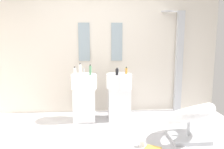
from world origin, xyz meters
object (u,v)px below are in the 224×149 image
object	(u,v)px
soap_bottle_white	(75,71)
soap_bottle_amber	(126,71)
coffee_mug	(142,143)
pedestal_sink_left	(84,96)
pedestal_sink_right	(119,95)
magazine_ochre	(153,149)
lounge_chair	(189,117)
soap_bottle_clear	(80,69)
soap_bottle_green	(90,70)
shower_column	(178,59)
soap_bottle_black	(117,72)

from	to	relation	value
soap_bottle_white	soap_bottle_amber	size ratio (longest dim) A/B	1.17
coffee_mug	soap_bottle_white	xyz separation A→B (m)	(-1.01, 1.14, 0.87)
pedestal_sink_left	pedestal_sink_right	distance (m)	0.65
magazine_ochre	lounge_chair	bearing A→B (deg)	56.95
pedestal_sink_right	soap_bottle_clear	size ratio (longest dim) A/B	4.98
soap_bottle_amber	soap_bottle_green	world-z (taller)	soap_bottle_green
shower_column	magazine_ochre	world-z (taller)	shower_column
lounge_chair	soap_bottle_white	distance (m)	2.08
pedestal_sink_right	soap_bottle_black	world-z (taller)	soap_bottle_black
soap_bottle_amber	soap_bottle_green	xyz separation A→B (m)	(-0.66, -0.10, 0.03)
pedestal_sink_right	soap_bottle_white	world-z (taller)	soap_bottle_white
magazine_ochre	coffee_mug	world-z (taller)	coffee_mug
shower_column	soap_bottle_amber	distance (m)	1.21
soap_bottle_black	lounge_chair	bearing A→B (deg)	-40.14
pedestal_sink_left	coffee_mug	size ratio (longest dim) A/B	9.38
lounge_chair	soap_bottle_black	xyz separation A→B (m)	(-1.01, 0.85, 0.57)
soap_bottle_amber	coffee_mug	bearing A→B (deg)	-86.74
soap_bottle_amber	soap_bottle_green	size ratio (longest dim) A/B	0.67
soap_bottle_black	pedestal_sink_left	bearing A→B (deg)	169.39
soap_bottle_clear	soap_bottle_green	distance (m)	0.29
lounge_chair	soap_bottle_green	world-z (taller)	soap_bottle_green
pedestal_sink_left	pedestal_sink_right	bearing A→B (deg)	0.00
pedestal_sink_left	soap_bottle_white	distance (m)	0.50
shower_column	soap_bottle_white	world-z (taller)	shower_column
coffee_mug	soap_bottle_green	distance (m)	1.58
shower_column	soap_bottle_green	size ratio (longest dim) A/B	10.62
soap_bottle_green	magazine_ochre	bearing A→B (deg)	-54.04
pedestal_sink_right	magazine_ochre	bearing A→B (deg)	-75.26
magazine_ochre	pedestal_sink_left	bearing A→B (deg)	157.49
soap_bottle_green	lounge_chair	bearing A→B (deg)	-30.45
soap_bottle_green	soap_bottle_black	bearing A→B (deg)	-2.68
soap_bottle_amber	soap_bottle_black	bearing A→B (deg)	-146.16
shower_column	lounge_chair	xyz separation A→B (m)	(-0.31, -1.38, -0.73)
soap_bottle_amber	pedestal_sink_right	bearing A→B (deg)	-174.91
coffee_mug	soap_bottle_white	distance (m)	1.76
pedestal_sink_left	coffee_mug	xyz separation A→B (m)	(0.85, -1.18, -0.40)
coffee_mug	soap_bottle_white	size ratio (longest dim) A/B	0.68
coffee_mug	soap_bottle_green	bearing A→B (deg)	123.82
magazine_ochre	soap_bottle_black	size ratio (longest dim) A/B	1.56
pedestal_sink_left	soap_bottle_green	size ratio (longest dim) A/B	4.99
lounge_chair	soap_bottle_clear	distance (m)	2.09
lounge_chair	soap_bottle_green	distance (m)	1.82
shower_column	magazine_ochre	xyz separation A→B (m)	(-0.93, -1.70, -1.06)
shower_column	lounge_chair	distance (m)	1.59
pedestal_sink_left	pedestal_sink_right	world-z (taller)	same
soap_bottle_white	pedestal_sink_right	bearing A→B (deg)	2.49
pedestal_sink_left	soap_bottle_amber	bearing A→B (deg)	0.88
shower_column	soap_bottle_amber	world-z (taller)	shower_column
magazine_ochre	soap_bottle_green	xyz separation A→B (m)	(-0.86, 1.19, 0.93)
coffee_mug	soap_bottle_green	xyz separation A→B (m)	(-0.73, 1.09, 0.89)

